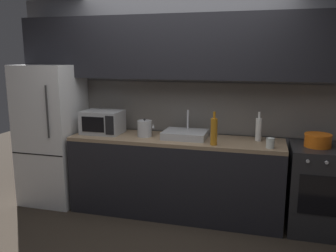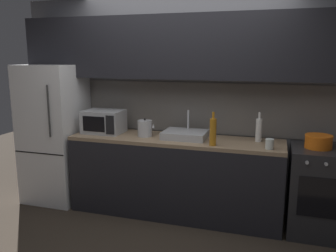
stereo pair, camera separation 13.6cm
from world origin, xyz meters
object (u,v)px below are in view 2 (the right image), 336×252
at_px(microwave, 104,122).
at_px(oven_range, 319,191).
at_px(wine_bottle_amber, 213,132).
at_px(mug_clear, 270,144).
at_px(refrigerator, 55,133).
at_px(cooking_pot, 319,142).
at_px(kettle, 145,128).
at_px(wine_bottle_white, 259,130).

bearing_deg(microwave, oven_range, -0.46).
bearing_deg(wine_bottle_amber, microwave, 170.76).
xyz_separation_m(wine_bottle_amber, mug_clear, (0.56, 0.02, -0.09)).
height_order(refrigerator, mug_clear, refrigerator).
distance_m(wine_bottle_amber, cooking_pot, 1.05).
distance_m(kettle, mug_clear, 1.39).
relative_size(microwave, mug_clear, 4.48).
relative_size(wine_bottle_white, cooking_pot, 1.20).
xyz_separation_m(refrigerator, wine_bottle_amber, (2.03, -0.20, 0.19)).
xyz_separation_m(wine_bottle_white, mug_clear, (0.12, -0.29, -0.08)).
distance_m(refrigerator, microwave, 0.70).
bearing_deg(microwave, kettle, -3.55).
height_order(wine_bottle_amber, mug_clear, wine_bottle_amber).
relative_size(refrigerator, cooking_pot, 6.42).
height_order(microwave, kettle, microwave).
distance_m(refrigerator, wine_bottle_white, 2.48).
xyz_separation_m(kettle, wine_bottle_white, (1.26, 0.12, 0.04)).
xyz_separation_m(oven_range, microwave, (-2.43, 0.02, 0.58)).
relative_size(microwave, wine_bottle_amber, 1.32).
xyz_separation_m(kettle, mug_clear, (1.38, -0.16, -0.04)).
bearing_deg(microwave, wine_bottle_white, 2.91).
relative_size(oven_range, kettle, 4.33).
distance_m(microwave, kettle, 0.54).
xyz_separation_m(microwave, kettle, (0.54, -0.03, -0.04)).
xyz_separation_m(wine_bottle_white, cooking_pot, (0.59, -0.11, -0.06)).
bearing_deg(refrigerator, wine_bottle_white, 2.54).
bearing_deg(mug_clear, wine_bottle_white, 112.88).
height_order(wine_bottle_amber, cooking_pot, wine_bottle_amber).
bearing_deg(microwave, mug_clear, -5.89).
relative_size(refrigerator, mug_clear, 16.58).
bearing_deg(kettle, mug_clear, -6.80).
xyz_separation_m(oven_range, cooking_pot, (-0.05, 0.00, 0.52)).
distance_m(wine_bottle_white, mug_clear, 0.32).
relative_size(oven_range, cooking_pot, 3.40).
xyz_separation_m(oven_range, kettle, (-1.89, -0.01, 0.54)).
bearing_deg(oven_range, refrigerator, 179.98).
bearing_deg(mug_clear, oven_range, 19.19).
bearing_deg(wine_bottle_amber, refrigerator, 174.33).
bearing_deg(cooking_pot, wine_bottle_white, 169.43).
distance_m(oven_range, wine_bottle_amber, 1.24).
bearing_deg(refrigerator, cooking_pot, 0.00).
bearing_deg(wine_bottle_white, mug_clear, -67.12).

